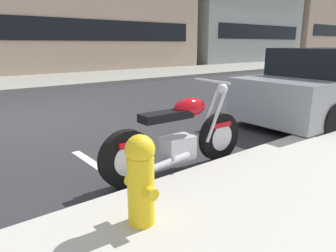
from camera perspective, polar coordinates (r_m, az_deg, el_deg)
name	(u,v)px	position (r m, az deg, el deg)	size (l,w,h in m)	color
ground_plane	(28,120)	(7.30, -24.26, 0.95)	(260.00, 260.00, 0.00)	#28282B
sidewalk_far_curb	(204,70)	(19.41, 6.55, 10.21)	(120.00, 5.00, 0.14)	gray
parking_stall_stripe	(110,175)	(3.99, -10.48, -8.73)	(0.12, 2.20, 0.01)	silver
parked_motorcycle	(180,138)	(3.89, 2.13, -2.29)	(2.12, 0.62, 1.13)	black
parked_car_second_in_row	(330,86)	(7.60, 27.54, 6.54)	(4.62, 1.93, 1.50)	gray
fire_hydrant	(141,178)	(2.54, -5.02, -9.38)	(0.24, 0.36, 0.76)	gold
townhouse_corner_block	(291,0)	(42.51, 21.50, 20.62)	(12.61, 11.93, 13.25)	tan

